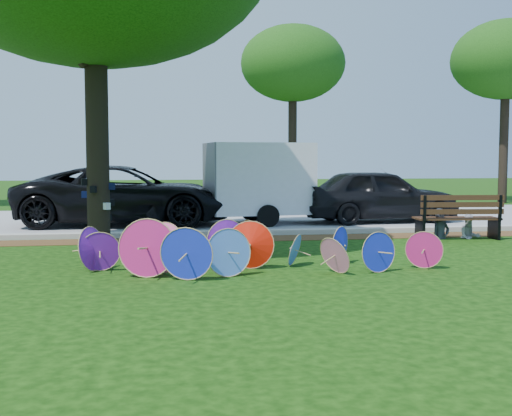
{
  "coord_description": "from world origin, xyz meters",
  "views": [
    {
      "loc": [
        -1.36,
        -9.82,
        1.83
      ],
      "look_at": [
        0.5,
        2.0,
        0.9
      ],
      "focal_mm": 45.0,
      "sensor_mm": 36.0,
      "label": 1
    }
  ],
  "objects_px": {
    "parasol_pile": "(226,247)",
    "person_right": "(470,215)",
    "black_van": "(126,196)",
    "cargo_trailer": "(259,178)",
    "dark_pickup": "(378,195)",
    "park_bench": "(457,217)",
    "person_left": "(441,209)"
  },
  "relations": [
    {
      "from": "parasol_pile",
      "to": "person_right",
      "type": "distance_m",
      "value": 6.86
    },
    {
      "from": "black_van",
      "to": "cargo_trailer",
      "type": "bearing_deg",
      "value": -88.71
    },
    {
      "from": "person_right",
      "to": "parasol_pile",
      "type": "bearing_deg",
      "value": -145.41
    },
    {
      "from": "black_van",
      "to": "dark_pickup",
      "type": "distance_m",
      "value": 7.12
    },
    {
      "from": "park_bench",
      "to": "cargo_trailer",
      "type": "bearing_deg",
      "value": 139.88
    },
    {
      "from": "cargo_trailer",
      "to": "person_left",
      "type": "height_order",
      "value": "cargo_trailer"
    },
    {
      "from": "person_right",
      "to": "person_left",
      "type": "bearing_deg",
      "value": -174.63
    },
    {
      "from": "black_van",
      "to": "person_right",
      "type": "bearing_deg",
      "value": -112.33
    },
    {
      "from": "parasol_pile",
      "to": "person_left",
      "type": "relative_size",
      "value": 4.46
    },
    {
      "from": "person_right",
      "to": "black_van",
      "type": "bearing_deg",
      "value": 157.35
    },
    {
      "from": "black_van",
      "to": "person_right",
      "type": "relative_size",
      "value": 5.54
    },
    {
      "from": "parasol_pile",
      "to": "cargo_trailer",
      "type": "relative_size",
      "value": 2.15
    },
    {
      "from": "parasol_pile",
      "to": "dark_pickup",
      "type": "xyz_separation_m",
      "value": [
        5.19,
        7.23,
        0.38
      ]
    },
    {
      "from": "parasol_pile",
      "to": "person_left",
      "type": "bearing_deg",
      "value": 32.35
    },
    {
      "from": "cargo_trailer",
      "to": "dark_pickup",
      "type": "bearing_deg",
      "value": -6.72
    },
    {
      "from": "dark_pickup",
      "to": "person_right",
      "type": "relative_size",
      "value": 4.28
    },
    {
      "from": "black_van",
      "to": "park_bench",
      "type": "height_order",
      "value": "black_van"
    },
    {
      "from": "parasol_pile",
      "to": "person_right",
      "type": "xyz_separation_m",
      "value": [
        5.98,
        3.35,
        0.14
      ]
    },
    {
      "from": "park_bench",
      "to": "person_right",
      "type": "distance_m",
      "value": 0.35
    },
    {
      "from": "person_right",
      "to": "dark_pickup",
      "type": "bearing_deg",
      "value": 106.92
    },
    {
      "from": "cargo_trailer",
      "to": "person_right",
      "type": "height_order",
      "value": "cargo_trailer"
    },
    {
      "from": "cargo_trailer",
      "to": "person_right",
      "type": "relative_size",
      "value": 2.64
    },
    {
      "from": "dark_pickup",
      "to": "person_left",
      "type": "height_order",
      "value": "dark_pickup"
    },
    {
      "from": "park_bench",
      "to": "person_right",
      "type": "relative_size",
      "value": 1.83
    },
    {
      "from": "black_van",
      "to": "dark_pickup",
      "type": "height_order",
      "value": "black_van"
    },
    {
      "from": "dark_pickup",
      "to": "cargo_trailer",
      "type": "relative_size",
      "value": 1.62
    },
    {
      "from": "person_left",
      "to": "cargo_trailer",
      "type": "bearing_deg",
      "value": 112.38
    },
    {
      "from": "dark_pickup",
      "to": "park_bench",
      "type": "relative_size",
      "value": 2.34
    },
    {
      "from": "park_bench",
      "to": "dark_pickup",
      "type": "bearing_deg",
      "value": 101.9
    },
    {
      "from": "person_left",
      "to": "person_right",
      "type": "bearing_deg",
      "value": -19.7
    },
    {
      "from": "parasol_pile",
      "to": "park_bench",
      "type": "xyz_separation_m",
      "value": [
        5.63,
        3.3,
        0.12
      ]
    },
    {
      "from": "black_van",
      "to": "person_left",
      "type": "distance_m",
      "value": 8.34
    }
  ]
}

